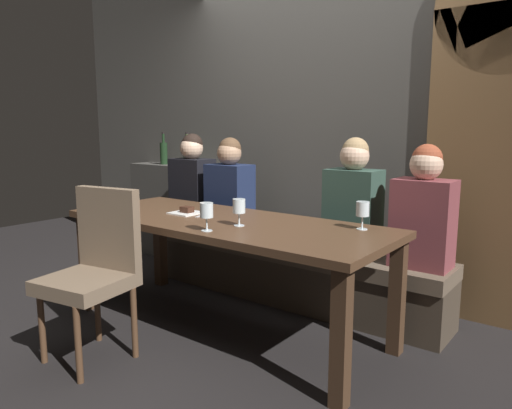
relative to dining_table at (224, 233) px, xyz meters
The scene contains 20 objects.
ground 0.65m from the dining_table, ahead, with size 9.00×9.00×0.00m, color black.
back_wall_tiled 1.49m from the dining_table, 90.00° to the left, with size 6.00×0.12×3.00m, color #4C4944.
arched_door 1.91m from the dining_table, 40.43° to the left, with size 0.90×0.05×2.55m.
back_counter 1.87m from the dining_table, 146.14° to the left, with size 1.10×0.28×0.95m, color #413E3A.
dining_table is the anchor object (origin of this frame).
banquette_bench 0.82m from the dining_table, 90.00° to the left, with size 2.50×0.44×0.45m.
chair_near_side 0.81m from the dining_table, 115.68° to the right, with size 0.51×0.51×0.98m.
diner_redhead 1.23m from the dining_table, 144.50° to the left, with size 0.36×0.24×0.82m.
diner_bearded 0.90m from the dining_table, 128.22° to the left, with size 0.36×0.24×0.79m.
diner_far_end 0.93m from the dining_table, 53.21° to the left, with size 0.36×0.24×0.81m.
diner_near_end 1.27m from the dining_table, 34.11° to the left, with size 0.36×0.24×0.78m.
wine_bottle_dark_red 2.04m from the dining_table, 149.04° to the left, with size 0.08×0.08×0.33m.
wine_bottle_pale_label 1.81m from the dining_table, 143.06° to the left, with size 0.08×0.08×0.33m.
wine_glass_near_left 0.90m from the dining_table, 17.65° to the left, with size 0.08×0.08×0.16m.
wine_glass_end_right 0.98m from the dining_table, 161.14° to the right, with size 0.08×0.08×0.16m.
wine_glass_far_right 0.40m from the dining_table, 65.07° to the right, with size 0.08×0.08×0.16m.
wine_glass_center_back 0.30m from the dining_table, 24.49° to the right, with size 0.08×0.08×0.16m.
espresso_cup 0.73m from the dining_table, 155.92° to the right, with size 0.12×0.12×0.06m.
dessert_plate 0.36m from the dining_table, behind, with size 0.19×0.19×0.05m.
fork_on_table 0.23m from the dining_table, behind, with size 0.02×0.17×0.01m, color silver.
Camera 1 is at (1.99, -2.25, 1.33)m, focal length 33.36 mm.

